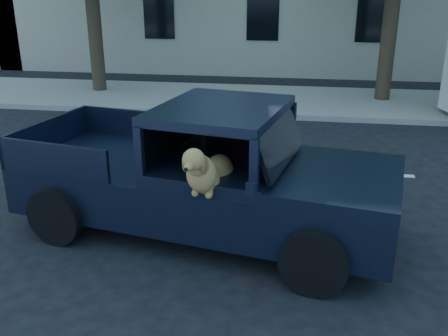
{
  "coord_description": "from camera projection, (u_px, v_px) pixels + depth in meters",
  "views": [
    {
      "loc": [
        2.59,
        -5.88,
        3.47
      ],
      "look_at": [
        1.62,
        0.26,
        1.15
      ],
      "focal_mm": 40.0,
      "sensor_mm": 36.0,
      "label": 1
    }
  ],
  "objects": [
    {
      "name": "far_sidewalk",
      "position": [
        217.0,
        98.0,
        15.52
      ],
      "size": [
        60.0,
        4.0,
        0.15
      ],
      "primitive_type": "cube",
      "color": "gray",
      "rests_on": "ground"
    },
    {
      "name": "ground",
      "position": [
        108.0,
        244.0,
        7.03
      ],
      "size": [
        120.0,
        120.0,
        0.0
      ],
      "primitive_type": "plane",
      "color": "black",
      "rests_on": "ground"
    },
    {
      "name": "lane_stripes",
      "position": [
        267.0,
        168.0,
        9.88
      ],
      "size": [
        21.6,
        0.14,
        0.01
      ],
      "primitive_type": null,
      "color": "silver",
      "rests_on": "ground"
    },
    {
      "name": "pickup_truck",
      "position": [
        198.0,
        189.0,
        7.23
      ],
      "size": [
        5.65,
        3.22,
        1.92
      ],
      "rotation": [
        0.0,
        0.0,
        -0.19
      ],
      "color": "black",
      "rests_on": "ground"
    }
  ]
}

